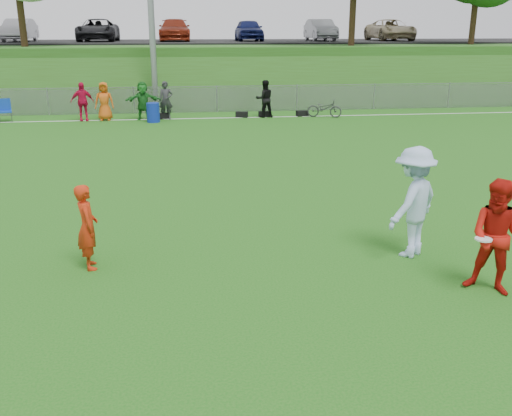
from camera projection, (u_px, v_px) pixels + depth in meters
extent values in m
plane|color=#175A13|center=(296.00, 285.00, 9.25)|extent=(120.00, 120.00, 0.00)
cube|color=white|center=(220.00, 118.00, 26.26)|extent=(60.00, 0.10, 0.01)
cube|color=gray|center=(217.00, 100.00, 27.97)|extent=(58.00, 0.02, 1.20)
cube|color=gray|center=(217.00, 86.00, 27.78)|extent=(58.00, 0.04, 0.04)
cube|color=#2B5417|center=(206.00, 66.00, 38.10)|extent=(120.00, 18.00, 3.00)
cube|color=black|center=(204.00, 42.00, 39.52)|extent=(120.00, 12.00, 0.10)
imported|color=#949398|center=(19.00, 30.00, 36.87)|extent=(1.52, 4.37, 1.44)
imported|color=black|center=(98.00, 30.00, 37.48)|extent=(2.39, 5.18, 1.44)
imported|color=maroon|center=(175.00, 30.00, 38.10)|extent=(2.02, 4.96, 1.44)
imported|color=#11184C|center=(249.00, 30.00, 38.71)|extent=(1.70, 4.23, 1.44)
imported|color=slate|center=(321.00, 30.00, 39.32)|extent=(1.52, 4.37, 1.44)
imported|color=tan|center=(390.00, 30.00, 39.94)|extent=(2.39, 5.18, 1.44)
imported|color=red|center=(82.00, 102.00, 25.26)|extent=(1.05, 0.59, 1.69)
imported|color=#CA5313|center=(104.00, 101.00, 25.38)|extent=(0.84, 0.55, 1.69)
imported|color=#1D6C21|center=(143.00, 101.00, 25.59)|extent=(1.63, 0.74, 1.69)
imported|color=#2B2A2D|center=(166.00, 100.00, 25.71)|extent=(0.63, 0.43, 1.69)
imported|color=black|center=(265.00, 99.00, 26.26)|extent=(0.88, 0.72, 1.69)
cube|color=black|center=(163.00, 116.00, 26.00)|extent=(0.60, 0.42, 0.26)
cube|color=black|center=(242.00, 115.00, 26.45)|extent=(0.61, 0.43, 0.26)
cube|color=black|center=(264.00, 114.00, 26.58)|extent=(0.57, 0.33, 0.26)
cube|color=black|center=(302.00, 113.00, 26.80)|extent=(0.59, 0.38, 0.26)
imported|color=red|center=(87.00, 227.00, 9.71)|extent=(0.49, 0.62, 1.49)
imported|color=red|center=(498.00, 238.00, 8.74)|extent=(1.13, 1.09, 1.83)
imported|color=#ACC7EE|center=(413.00, 202.00, 10.19)|extent=(1.48, 1.40, 2.02)
cylinder|color=silver|center=(484.00, 239.00, 8.61)|extent=(0.26, 0.26, 0.02)
cylinder|color=#0E289A|center=(153.00, 113.00, 25.02)|extent=(0.68, 0.68, 0.84)
cube|color=#0F38A3|center=(5.00, 112.00, 25.11)|extent=(0.68, 0.68, 0.06)
cube|color=#0F38A3|center=(4.00, 105.00, 25.26)|extent=(0.54, 0.19, 0.55)
imported|color=#29292B|center=(324.00, 108.00, 26.39)|extent=(1.68, 1.08, 0.83)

